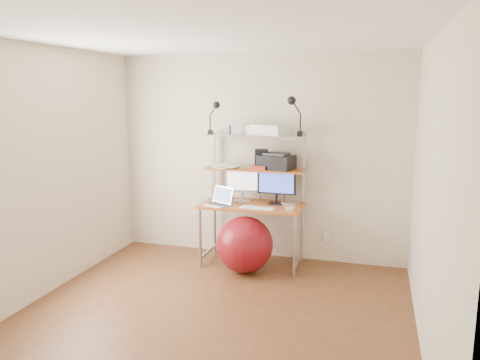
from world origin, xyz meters
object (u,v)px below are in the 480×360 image
(monitor_black, at_px, (276,185))
(laptop, at_px, (221,201))
(exercise_ball, at_px, (245,245))
(printer, at_px, (276,162))
(monitor_silver, at_px, (243,181))

(monitor_black, distance_m, laptop, 0.69)
(monitor_black, distance_m, exercise_ball, 0.80)
(monitor_black, xyz_separation_m, exercise_ball, (-0.28, -0.38, -0.65))
(printer, bearing_deg, laptop, -143.05)
(monitor_black, height_order, printer, printer)
(printer, height_order, exercise_ball, printer)
(laptop, bearing_deg, monitor_black, 46.73)
(monitor_silver, bearing_deg, printer, -13.55)
(monitor_silver, relative_size, printer, 1.01)
(laptop, bearing_deg, monitor_silver, 78.53)
(monitor_black, bearing_deg, exercise_ball, -126.37)
(monitor_black, bearing_deg, printer, 114.92)
(monitor_silver, height_order, laptop, monitor_silver)
(monitor_black, relative_size, printer, 1.02)
(monitor_black, bearing_deg, monitor_silver, 177.45)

